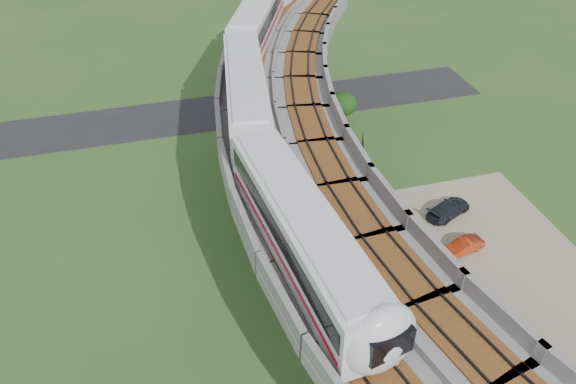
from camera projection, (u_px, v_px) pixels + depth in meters
name	position (u px, v px, depth m)	size (l,w,h in m)	color
ground	(302.00, 306.00, 40.08)	(160.00, 160.00, 0.00)	#2E5321
dirt_lot	(490.00, 287.00, 41.52)	(18.00, 26.00, 0.04)	gray
asphalt_road	(226.00, 111.00, 63.23)	(60.00, 8.00, 0.03)	#232326
viaduct	(362.00, 196.00, 35.48)	(19.58, 73.98, 11.40)	#99968E
metro_train	(278.00, 54.00, 45.44)	(20.39, 59.08, 3.64)	silver
fence	(427.00, 272.00, 41.72)	(3.87, 38.73, 1.50)	#2D382D
tree_0	(343.00, 104.00, 59.24)	(2.99, 2.99, 3.80)	#382314
tree_1	(344.00, 159.00, 51.71)	(2.89, 2.89, 3.23)	#382314
tree_2	(360.00, 200.00, 46.01)	(2.86, 2.86, 3.64)	#382314
tree_3	(399.00, 273.00, 40.12)	(3.11, 3.11, 3.19)	#382314
tree_4	(472.00, 369.00, 33.38)	(1.84, 1.84, 2.87)	#382314
car_white	(503.00, 319.00, 38.33)	(1.37, 3.40, 1.16)	silver
car_red	(463.00, 246.00, 44.21)	(1.23, 3.53, 1.16)	#A72A0F
car_dark	(449.00, 208.00, 47.94)	(1.82, 4.48, 1.30)	black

